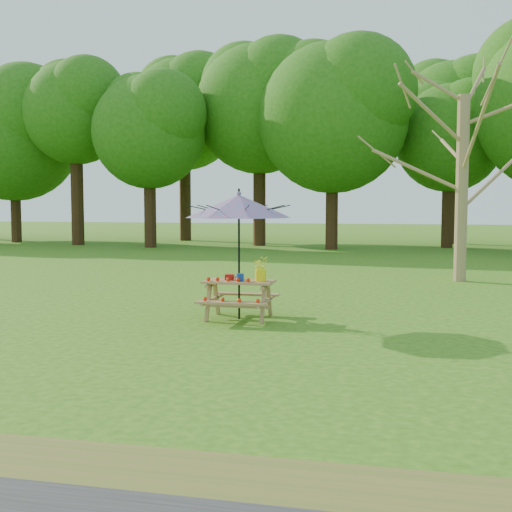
% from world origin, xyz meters
% --- Properties ---
extents(ground, '(120.00, 120.00, 0.00)m').
position_xyz_m(ground, '(0.00, 0.00, 0.00)').
color(ground, '#326312').
rests_on(ground, ground).
extents(treeline, '(60.00, 12.00, 16.00)m').
position_xyz_m(treeline, '(0.00, 22.00, 8.00)').
color(treeline, '#215B0F').
rests_on(treeline, ground).
extents(bare_tree, '(7.44, 7.44, 11.03)m').
position_xyz_m(bare_tree, '(6.09, 10.27, 6.70)').
color(bare_tree, '#987753').
rests_on(bare_tree, ground).
extents(picnic_table, '(1.20, 1.32, 0.67)m').
position_xyz_m(picnic_table, '(1.87, 3.68, 0.33)').
color(picnic_table, olive).
rests_on(picnic_table, ground).
extents(patio_umbrella, '(2.42, 2.42, 2.25)m').
position_xyz_m(patio_umbrella, '(1.87, 3.68, 1.95)').
color(patio_umbrella, black).
rests_on(patio_umbrella, ground).
extents(produce_bins, '(0.36, 0.39, 0.13)m').
position_xyz_m(produce_bins, '(1.81, 3.69, 0.72)').
color(produce_bins, '#B2100E').
rests_on(produce_bins, picnic_table).
extents(tomatoes_row, '(0.77, 0.13, 0.07)m').
position_xyz_m(tomatoes_row, '(1.72, 3.50, 0.71)').
color(tomatoes_row, red).
rests_on(tomatoes_row, picnic_table).
extents(flower_bucket, '(0.33, 0.31, 0.42)m').
position_xyz_m(flower_bucket, '(2.24, 3.71, 0.89)').
color(flower_bucket, yellow).
rests_on(flower_bucket, picnic_table).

